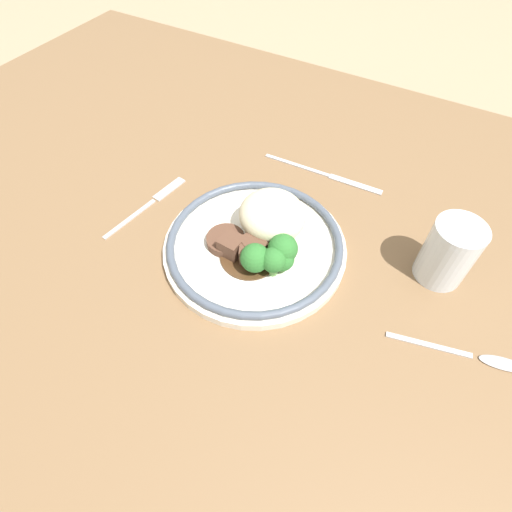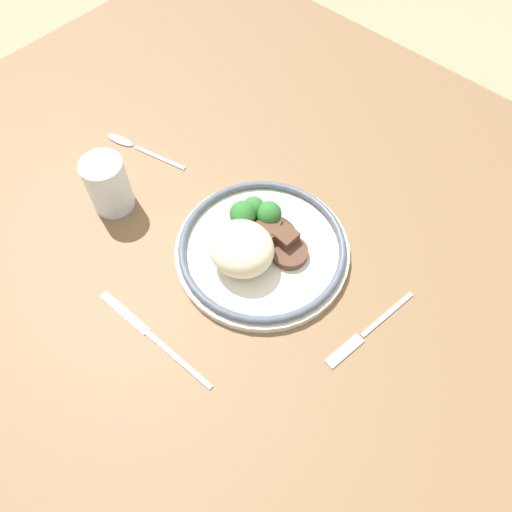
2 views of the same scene
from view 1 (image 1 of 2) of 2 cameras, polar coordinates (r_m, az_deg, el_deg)
ground_plane at (r=0.64m, az=-4.06°, el=-0.04°), size 8.00×8.00×0.00m
dining_table at (r=0.63m, az=-4.14°, el=0.83°), size 1.54×1.16×0.03m
plate at (r=0.59m, az=0.45°, el=2.38°), size 0.27×0.27×0.08m
juice_glass at (r=0.61m, az=25.67°, el=0.18°), size 0.07×0.07×0.10m
fork at (r=0.70m, az=-14.46°, el=7.61°), size 0.03×0.17×0.00m
knife at (r=0.74m, az=10.01°, el=11.35°), size 0.22×0.02×0.00m
spoon at (r=0.59m, az=29.78°, el=-12.64°), size 0.17×0.05×0.01m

